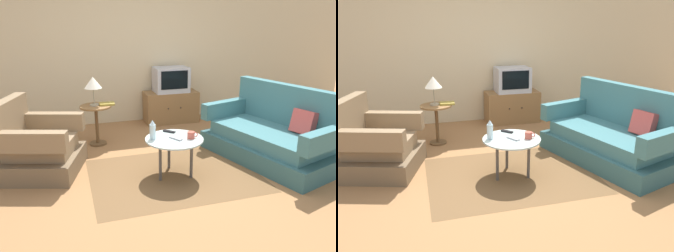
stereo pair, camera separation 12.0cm
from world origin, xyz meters
TOP-DOWN VIEW (x-y plane):
  - ground_plane at (0.00, 0.00)m, footprint 16.00×16.00m
  - back_wall at (0.00, 2.38)m, footprint 9.00×0.12m
  - area_rug at (-0.01, -0.06)m, footprint 2.00×1.51m
  - armchair at (-1.57, 0.54)m, footprint 1.09×1.11m
  - couch at (1.41, 0.05)m, footprint 1.37×1.94m
  - coffee_table at (-0.01, -0.06)m, footprint 0.69×0.69m
  - side_table at (-0.78, 1.28)m, footprint 0.46×0.46m
  - tv_stand at (0.62, 2.06)m, footprint 0.95×0.46m
  - television at (0.62, 2.06)m, footprint 0.60×0.42m
  - table_lamp at (-0.79, 1.30)m, footprint 0.25×0.25m
  - vase at (-0.26, -0.00)m, footprint 0.07×0.07m
  - mug at (0.18, -0.11)m, footprint 0.13×0.09m
  - tv_remote_dark at (0.00, 0.18)m, footprint 0.14×0.14m
  - tv_remote_silver at (-0.00, -0.08)m, footprint 0.13×0.17m
  - book at (-0.61, 1.29)m, footprint 0.22×0.17m

SIDE VIEW (x-z plane):
  - ground_plane at x=0.00m, z-range 0.00..0.00m
  - area_rug at x=-0.01m, z-range 0.00..0.00m
  - tv_stand at x=0.62m, z-range 0.00..0.56m
  - couch at x=1.41m, z-range -0.18..0.79m
  - armchair at x=-1.57m, z-range -0.14..0.77m
  - coffee_table at x=-0.01m, z-range 0.19..0.66m
  - side_table at x=-0.78m, z-range 0.13..0.73m
  - tv_remote_dark at x=0.00m, z-range 0.47..0.49m
  - tv_remote_silver at x=0.00m, z-range 0.47..0.49m
  - mug at x=0.18m, z-range 0.47..0.56m
  - vase at x=-0.26m, z-range 0.47..0.70m
  - book at x=-0.61m, z-range 0.60..0.63m
  - television at x=0.62m, z-range 0.56..0.99m
  - table_lamp at x=-0.79m, z-range 0.71..1.14m
  - back_wall at x=0.00m, z-range 0.00..2.70m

